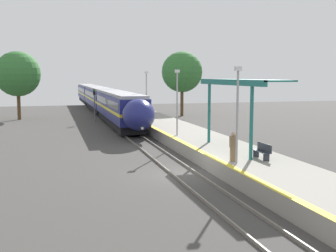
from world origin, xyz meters
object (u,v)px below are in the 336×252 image
train (100,98)px  lamppost_mid (177,98)px  platform_bench (263,151)px  railway_signal (94,102)px  lamppost_far (146,92)px  lamppost_near (237,108)px  person_waiting (233,146)px

train → lamppost_mid: size_ratio=12.53×
platform_bench → railway_signal: (-6.52, 30.37, 1.09)m
lamppost_far → lamppost_near: bearing=-90.0°
person_waiting → lamppost_far: (-0.00, 22.06, 2.14)m
platform_bench → lamppost_mid: (-1.92, 10.58, 2.51)m
railway_signal → train: bearing=81.3°
train → railway_signal: bearing=-98.7°
lamppost_near → lamppost_far: size_ratio=1.00×
train → lamppost_mid: lamppost_mid is taller
railway_signal → lamppost_mid: lamppost_mid is taller
train → person_waiting: 45.02m
person_waiting → lamppost_near: 2.19m
train → person_waiting: train is taller
train → lamppost_near: 45.51m
train → railway_signal: size_ratio=16.27×
platform_bench → person_waiting: 1.97m
railway_signal → person_waiting: bearing=-81.4°
lamppost_mid → lamppost_far: (0.00, 11.27, 0.00)m
lamppost_mid → person_waiting: bearing=-90.0°
lamppost_mid → lamppost_far: size_ratio=1.00×
person_waiting → railway_signal: 30.95m
lamppost_far → platform_bench: bearing=-85.0°
lamppost_near → railway_signal: bearing=98.4°
platform_bench → lamppost_mid: bearing=100.3°
platform_bench → lamppost_near: 3.23m
platform_bench → lamppost_far: size_ratio=0.31×
platform_bench → lamppost_near: lamppost_near is taller
railway_signal → platform_bench: bearing=-77.9°
platform_bench → lamppost_far: lamppost_far is taller
railway_signal → lamppost_mid: 20.37m
person_waiting → lamppost_far: lamppost_far is taller
lamppost_far → person_waiting: bearing=-90.0°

